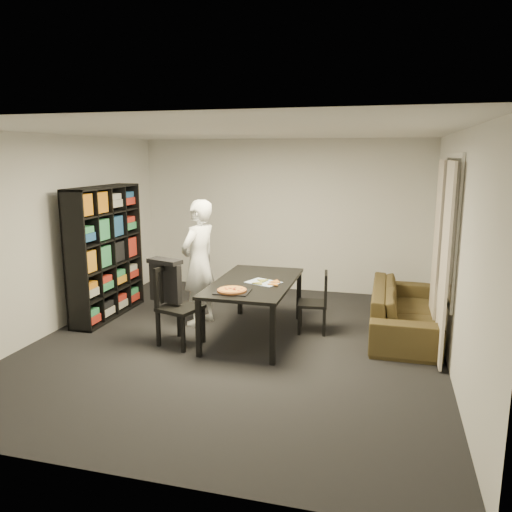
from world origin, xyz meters
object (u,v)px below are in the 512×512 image
(chair_right, at_px, (318,298))
(dining_table, at_px, (254,286))
(chair_left, at_px, (174,300))
(pepperoni_pizza, at_px, (232,290))
(person, at_px, (199,263))
(bookshelf, at_px, (106,252))
(baking_tray, at_px, (233,292))
(sofa, at_px, (404,309))

(chair_right, bearing_deg, dining_table, -71.94)
(chair_left, distance_m, pepperoni_pizza, 0.81)
(dining_table, distance_m, chair_right, 0.89)
(person, xyz_separation_m, pepperoni_pizza, (0.75, -0.87, -0.11))
(bookshelf, relative_size, baking_tray, 4.75)
(bookshelf, xyz_separation_m, chair_right, (3.08, 0.10, -0.48))
(bookshelf, relative_size, person, 1.09)
(bookshelf, bearing_deg, baking_tray, -20.95)
(dining_table, relative_size, chair_right, 2.17)
(dining_table, bearing_deg, pepperoni_pizza, -101.29)
(person, bearing_deg, sofa, 115.34)
(chair_right, xyz_separation_m, baking_tray, (-0.90, -0.94, 0.28))
(chair_left, relative_size, pepperoni_pizza, 2.83)
(chair_left, xyz_separation_m, chair_right, (1.68, 0.86, -0.10))
(bookshelf, height_order, pepperoni_pizza, bookshelf)
(baking_tray, height_order, sofa, baking_tray)
(baking_tray, bearing_deg, chair_left, 174.59)
(bookshelf, distance_m, chair_left, 1.64)
(dining_table, bearing_deg, chair_right, 25.03)
(dining_table, distance_m, person, 0.94)
(bookshelf, relative_size, dining_table, 1.07)
(chair_left, height_order, pepperoni_pizza, chair_left)
(chair_right, distance_m, baking_tray, 1.33)
(chair_right, bearing_deg, bookshelf, -95.12)
(baking_tray, xyz_separation_m, pepperoni_pizza, (-0.01, -0.01, 0.02))
(bookshelf, height_order, baking_tray, bookshelf)
(person, xyz_separation_m, baking_tray, (0.76, -0.86, -0.13))
(chair_left, bearing_deg, person, 14.68)
(bookshelf, relative_size, chair_left, 1.92)
(chair_right, distance_m, sofa, 1.16)
(bookshelf, height_order, dining_table, bookshelf)
(bookshelf, xyz_separation_m, baking_tray, (2.19, -0.84, -0.21))
(chair_right, bearing_deg, sofa, 97.67)
(dining_table, height_order, chair_right, chair_right)
(pepperoni_pizza, bearing_deg, chair_right, 46.29)
(dining_table, bearing_deg, bookshelf, 173.34)
(chair_left, distance_m, sofa, 3.03)
(pepperoni_pizza, bearing_deg, baking_tray, 55.00)
(bookshelf, bearing_deg, dining_table, -6.66)
(dining_table, distance_m, baking_tray, 0.58)
(chair_right, bearing_deg, person, -94.43)
(pepperoni_pizza, distance_m, sofa, 2.40)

